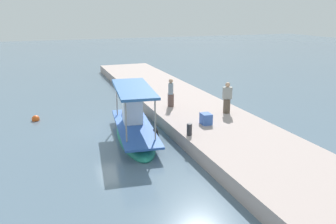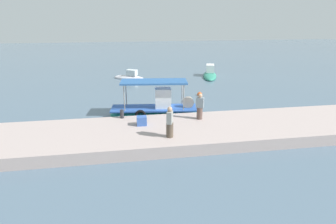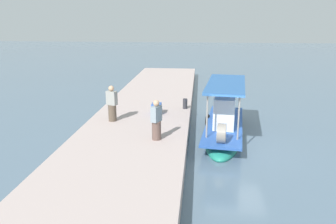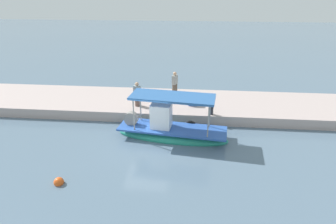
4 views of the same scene
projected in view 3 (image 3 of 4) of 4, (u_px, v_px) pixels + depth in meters
ground_plane at (238, 147)px, 14.47m from camera, size 120.00×120.00×0.00m
dock_quay at (134, 137)px, 14.79m from camera, size 36.00×4.80×0.66m
main_fishing_boat at (224, 127)px, 15.63m from camera, size 6.48×2.39×2.89m
fisherman_near_bollard at (112, 105)px, 15.71m from camera, size 0.49×0.54×1.70m
fisherman_by_crate at (156, 122)px, 13.31m from camera, size 0.53×0.48×1.63m
mooring_bollard at (185, 104)px, 17.94m from camera, size 0.24×0.24×0.54m
cargo_crate at (156, 109)px, 16.97m from camera, size 0.59×0.47×0.54m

